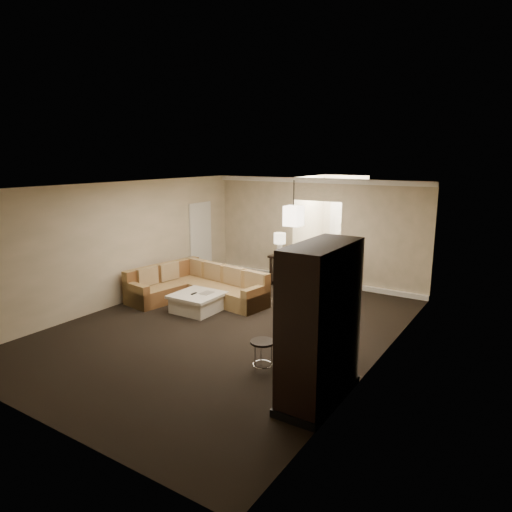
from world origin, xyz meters
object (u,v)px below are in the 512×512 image
Objects in this scene: coffee_table at (197,302)px; sectional_sofa at (197,287)px; person at (345,245)px; armoire at (319,327)px; drink_table at (262,349)px; console_table at (304,272)px.

sectional_sofa is at bearing 129.42° from coffee_table.
coffee_table is 4.87m from person.
drink_table is (-1.12, 0.33, -0.72)m from armoire.
drink_table is 0.27× the size of person.
person is at bearing 84.92° from console_table.
armoire reaches higher than person.
drink_table is at bearing -31.17° from coffee_table.
armoire is 1.37m from drink_table.
coffee_table is 4.38m from armoire.
sectional_sofa is 2.96× the size of coffee_table.
sectional_sofa is at bearing -122.12° from console_table.
console_table is 0.93× the size of armoire.
person is at bearing 70.17° from sectional_sofa.
armoire reaches higher than coffee_table.
coffee_table is 0.49× the size of console_table.
armoire is 1.24× the size of person.
person is at bearing 100.07° from drink_table.
console_table is at bearing 94.03° from person.
coffee_table is 3.16m from drink_table.
console_table reaches higher than drink_table.
armoire is (4.33, -2.59, 0.75)m from sectional_sofa.
console_table is (1.22, 2.77, 0.26)m from coffee_table.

